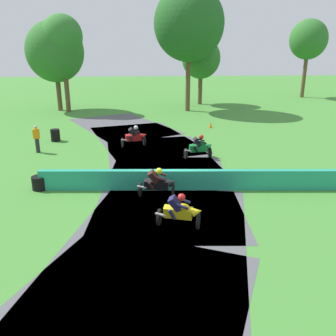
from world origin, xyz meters
TOP-DOWN VIEW (x-y plane):
  - ground_plane at (0.00, 0.00)m, footprint 120.00×120.00m
  - track_asphalt at (-1.64, 0.09)m, footprint 12.64×37.47m
  - safety_barrier at (5.95, -0.32)m, footprint 23.35×1.56m
  - motorcycle_lead_yellow at (0.18, -3.59)m, footprint 1.70×1.10m
  - motorcycle_chase_black at (-0.51, -0.87)m, footprint 1.70×0.93m
  - motorcycle_trailing_green at (1.99, 4.55)m, footprint 1.69×0.90m
  - motorcycle_fourth_red at (-1.72, 7.19)m, footprint 1.71×1.02m
  - tire_stack_mid_a at (-5.73, 0.36)m, footprint 0.69×0.69m
  - tire_stack_mid_b at (-7.04, 8.87)m, footprint 0.60×0.60m
  - track_marshal at (-7.46, 6.23)m, footprint 0.34×0.24m
  - traffic_cone at (3.95, 12.30)m, footprint 0.28×0.28m
  - tree_far_left at (2.99, 19.90)m, footprint 6.36×6.36m
  - tree_far_right at (-9.37, 20.82)m, footprint 5.31×5.31m
  - tree_mid_rise at (-8.42, 20.03)m, footprint 3.63×3.63m
  - tree_behind_barrier at (4.76, 23.93)m, footprint 4.00×4.00m
  - tree_distant at (17.92, 28.48)m, footprint 4.31×4.31m

SIDE VIEW (x-z plane):
  - ground_plane at x=0.00m, z-range 0.00..0.00m
  - track_asphalt at x=-1.64m, z-range 0.00..0.01m
  - traffic_cone at x=3.95m, z-range 0.00..0.44m
  - tire_stack_mid_a at x=-5.73m, z-range 0.00..0.60m
  - tire_stack_mid_b at x=-7.04m, z-range 0.00..0.80m
  - safety_barrier at x=5.95m, z-range 0.00..0.90m
  - motorcycle_chase_black at x=-0.51m, z-range -0.07..1.36m
  - motorcycle_lead_yellow at x=0.18m, z-range -0.06..1.36m
  - motorcycle_fourth_red at x=-1.72m, z-range -0.06..1.37m
  - motorcycle_trailing_green at x=1.99m, z-range -0.05..1.37m
  - track_marshal at x=-7.46m, z-range 0.00..1.63m
  - tree_behind_barrier at x=4.76m, z-range 1.30..8.16m
  - tree_far_right at x=-9.37m, z-range 1.33..9.59m
  - tree_distant at x=17.92m, z-range 2.15..11.06m
  - tree_mid_rise at x=-8.42m, z-range 2.37..11.09m
  - tree_far_left at x=2.99m, z-range 2.25..13.47m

